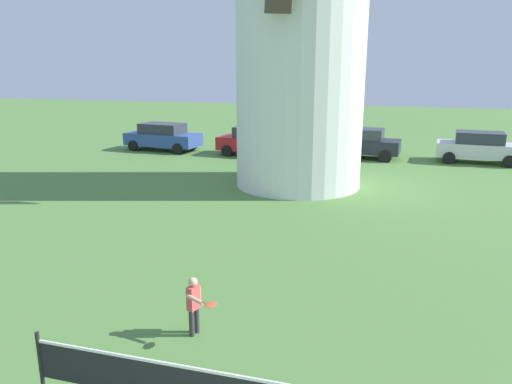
# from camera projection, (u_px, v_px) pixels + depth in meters

# --- Properties ---
(player_far) EXTENTS (0.66, 0.60, 1.10)m
(player_far) POSITION_uv_depth(u_px,v_px,m) (195.00, 303.00, 8.56)
(player_far) COLOR #333338
(player_far) RESTS_ON ground_plane
(parked_car_blue) EXTENTS (4.48, 2.26, 1.56)m
(parked_car_blue) POSITION_uv_depth(u_px,v_px,m) (163.00, 136.00, 27.85)
(parked_car_blue) COLOR #334C99
(parked_car_blue) RESTS_ON ground_plane
(parked_car_red) EXTENTS (4.44, 2.22, 1.56)m
(parked_car_red) POSITION_uv_depth(u_px,v_px,m) (258.00, 141.00, 26.23)
(parked_car_red) COLOR red
(parked_car_red) RESTS_ON ground_plane
(parked_car_black) EXTENTS (4.13, 2.16, 1.56)m
(parked_car_black) POSITION_uv_depth(u_px,v_px,m) (361.00, 143.00, 25.57)
(parked_car_black) COLOR #1E232D
(parked_car_black) RESTS_ON ground_plane
(parked_car_silver) EXTENTS (4.11, 2.17, 1.56)m
(parked_car_silver) POSITION_uv_depth(u_px,v_px,m) (479.00, 147.00, 24.21)
(parked_car_silver) COLOR silver
(parked_car_silver) RESTS_ON ground_plane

